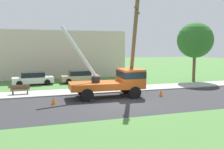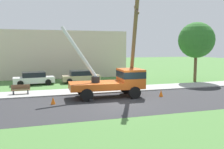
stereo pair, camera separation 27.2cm
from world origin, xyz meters
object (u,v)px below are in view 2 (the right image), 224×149
(leaning_utility_pole, at_px, (133,47))
(traffic_cone_behind, at_px, (53,100))
(park_bench, at_px, (21,90))
(traffic_cone_curbside, at_px, (125,90))
(parked_sedan_white, at_px, (34,78))
(utility_truck, at_px, (116,80))
(traffic_cone_ahead, at_px, (161,93))
(parked_sedan_tan, at_px, (81,77))
(roadside_tree_near, at_px, (196,40))

(leaning_utility_pole, distance_m, traffic_cone_behind, 8.06)
(traffic_cone_behind, bearing_deg, park_bench, 119.98)
(traffic_cone_behind, bearing_deg, traffic_cone_curbside, 20.79)
(park_bench, bearing_deg, parked_sedan_white, 79.99)
(utility_truck, xyz_separation_m, parked_sedan_white, (-6.85, 8.92, -0.70))
(traffic_cone_ahead, relative_size, parked_sedan_white, 0.12)
(utility_truck, relative_size, traffic_cone_behind, 12.07)
(traffic_cone_curbside, bearing_deg, parked_sedan_tan, 109.93)
(traffic_cone_ahead, height_order, park_bench, park_bench)
(traffic_cone_ahead, height_order, traffic_cone_curbside, same)
(utility_truck, bearing_deg, traffic_cone_curbside, 43.51)
(leaning_utility_pole, xyz_separation_m, parked_sedan_white, (-8.43, 8.87, -3.50))
(traffic_cone_ahead, distance_m, traffic_cone_curbside, 3.35)
(roadside_tree_near, bearing_deg, parked_sedan_white, 170.67)
(traffic_cone_behind, bearing_deg, roadside_tree_near, 22.18)
(traffic_cone_curbside, xyz_separation_m, parked_sedan_tan, (-2.83, 7.80, 0.43))
(traffic_cone_curbside, bearing_deg, roadside_tree_near, 23.03)
(parked_sedan_white, bearing_deg, roadside_tree_near, -9.33)
(utility_truck, bearing_deg, traffic_cone_ahead, -16.57)
(traffic_cone_ahead, relative_size, park_bench, 0.35)
(leaning_utility_pole, distance_m, traffic_cone_ahead, 4.62)
(park_bench, bearing_deg, traffic_cone_curbside, -11.61)
(leaning_utility_pole, relative_size, roadside_tree_near, 1.15)
(parked_sedan_white, relative_size, roadside_tree_near, 0.63)
(leaning_utility_pole, height_order, park_bench, leaning_utility_pole)
(traffic_cone_ahead, height_order, parked_sedan_tan, parked_sedan_tan)
(utility_truck, distance_m, parked_sedan_white, 11.27)
(parked_sedan_white, distance_m, parked_sedan_tan, 5.35)
(traffic_cone_behind, relative_size, roadside_tree_near, 0.08)
(traffic_cone_ahead, xyz_separation_m, parked_sedan_tan, (-5.22, 10.15, 0.43))
(parked_sedan_tan, xyz_separation_m, park_bench, (-6.36, -5.91, -0.25))
(traffic_cone_curbside, height_order, parked_sedan_tan, parked_sedan_tan)
(traffic_cone_behind, xyz_separation_m, roadside_tree_near, (17.39, 7.09, 4.75))
(traffic_cone_ahead, bearing_deg, roadside_tree_near, 39.64)
(traffic_cone_curbside, height_order, parked_sedan_white, parked_sedan_white)
(traffic_cone_behind, height_order, roadside_tree_near, roadside_tree_near)
(utility_truck, bearing_deg, roadside_tree_near, 25.75)
(leaning_utility_pole, bearing_deg, traffic_cone_curbside, 102.30)
(park_bench, bearing_deg, traffic_cone_ahead, -20.13)
(parked_sedan_tan, bearing_deg, utility_truck, -80.53)
(parked_sedan_white, bearing_deg, traffic_cone_behind, -81.49)
(utility_truck, relative_size, parked_sedan_tan, 1.53)
(traffic_cone_behind, relative_size, park_bench, 0.35)
(leaning_utility_pole, bearing_deg, parked_sedan_white, 133.55)
(utility_truck, xyz_separation_m, traffic_cone_behind, (-5.33, -1.27, -1.13))
(traffic_cone_behind, xyz_separation_m, parked_sedan_tan, (3.82, 10.32, 0.43))
(parked_sedan_white, distance_m, roadside_tree_near, 19.65)
(park_bench, bearing_deg, roadside_tree_near, 7.65)
(utility_truck, xyz_separation_m, traffic_cone_curbside, (1.32, 1.25, -1.13))
(park_bench, distance_m, roadside_tree_near, 20.62)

